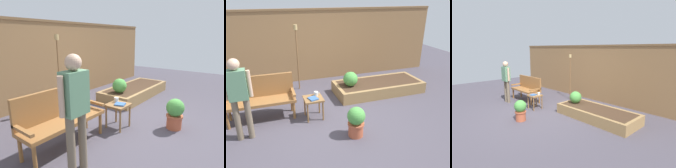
# 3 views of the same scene
# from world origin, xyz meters

# --- Properties ---
(ground_plane) EXTENTS (14.00, 14.00, 0.00)m
(ground_plane) POSITION_xyz_m (0.00, 0.00, 0.00)
(ground_plane) COLOR #47424C
(fence_back) EXTENTS (8.40, 0.14, 2.16)m
(fence_back) POSITION_xyz_m (0.00, 2.60, 1.09)
(fence_back) COLOR olive
(fence_back) RESTS_ON ground_plane
(garden_bench) EXTENTS (1.44, 0.48, 0.94)m
(garden_bench) POSITION_xyz_m (-1.46, 0.61, 0.54)
(garden_bench) COLOR #936033
(garden_bench) RESTS_ON ground_plane
(side_table) EXTENTS (0.40, 0.40, 0.48)m
(side_table) POSITION_xyz_m (-0.38, 0.23, 0.40)
(side_table) COLOR olive
(side_table) RESTS_ON ground_plane
(cup_on_table) EXTENTS (0.13, 0.09, 0.09)m
(cup_on_table) POSITION_xyz_m (-0.29, 0.33, 0.52)
(cup_on_table) COLOR silver
(cup_on_table) RESTS_ON side_table
(book_on_table) EXTENTS (0.22, 0.23, 0.03)m
(book_on_table) POSITION_xyz_m (-0.40, 0.17, 0.49)
(book_on_table) COLOR #38609E
(book_on_table) RESTS_ON side_table
(potted_boxwood) EXTENTS (0.34, 0.34, 0.60)m
(potted_boxwood) POSITION_xyz_m (0.22, -0.68, 0.32)
(potted_boxwood) COLOR #B75638
(potted_boxwood) RESTS_ON ground_plane
(raised_planter_bed) EXTENTS (2.40, 1.00, 0.30)m
(raised_planter_bed) POSITION_xyz_m (1.62, 1.02, 0.15)
(raised_planter_bed) COLOR #997547
(raised_planter_bed) RESTS_ON ground_plane
(shrub_near_bench) EXTENTS (0.38, 0.38, 0.38)m
(shrub_near_bench) POSITION_xyz_m (0.78, 1.00, 0.49)
(shrub_near_bench) COLOR brown
(shrub_near_bench) RESTS_ON raised_planter_bed
(tiki_torch) EXTENTS (0.10, 0.10, 1.80)m
(tiki_torch) POSITION_xyz_m (-0.41, 1.94, 1.22)
(tiki_torch) COLOR brown
(tiki_torch) RESTS_ON ground_plane
(person_by_bench) EXTENTS (0.47, 0.20, 1.56)m
(person_by_bench) POSITION_xyz_m (-1.77, -0.10, 0.93)
(person_by_bench) COLOR #70604C
(person_by_bench) RESTS_ON ground_plane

